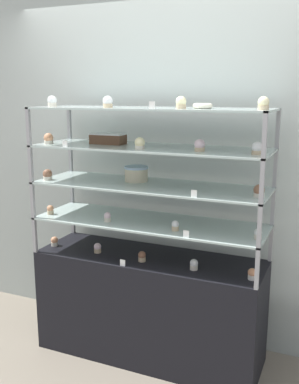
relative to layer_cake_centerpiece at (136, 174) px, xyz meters
name	(u,v)px	position (x,y,z in m)	size (l,w,h in m)	color
ground_plane	(150,353)	(0.13, -0.07, -1.31)	(20.00, 20.00, 0.00)	gray
back_wall	(171,169)	(0.13, 0.33, -0.01)	(8.00, 0.05, 2.60)	#A8B2AD
display_base	(150,306)	(0.13, -0.07, -0.93)	(1.58, 0.51, 0.75)	black
display_riser_lower	(150,223)	(0.13, -0.07, -0.32)	(1.58, 0.51, 0.25)	#99999E
display_riser_middle	(150,186)	(0.13, -0.07, -0.07)	(1.58, 0.51, 0.25)	#99999E
display_riser_upper	(150,149)	(0.13, -0.07, 0.19)	(1.58, 0.51, 0.25)	#99999E
display_riser_top	(150,110)	(0.13, -0.07, 0.44)	(1.58, 0.51, 0.25)	#99999E
layer_cake_centerpiece	(136,174)	(0.00, 0.00, 0.00)	(0.17, 0.17, 0.10)	beige
sheet_cake_frosted	(108,139)	(-0.20, -0.03, 0.24)	(0.24, 0.12, 0.07)	brown
cupcake_0	(54,241)	(-0.60, -0.16, -0.53)	(0.05, 0.05, 0.07)	beige
cupcake_1	(98,248)	(-0.24, -0.15, -0.53)	(0.05, 0.05, 0.07)	#CCB28C
cupcake_2	(142,256)	(0.12, -0.18, -0.53)	(0.05, 0.05, 0.07)	#CCB28C
cupcake_3	(194,265)	(0.49, -0.18, -0.53)	(0.05, 0.05, 0.07)	beige
cupcake_4	(252,274)	(0.86, -0.18, -0.53)	(0.05, 0.05, 0.07)	white
price_tag_0	(123,263)	(0.04, -0.31, -0.54)	(0.04, 0.00, 0.04)	white
cupcake_5	(50,210)	(-0.59, -0.19, -0.27)	(0.05, 0.05, 0.07)	#CCB28C
cupcake_6	(107,217)	(-0.12, -0.20, -0.27)	(0.05, 0.05, 0.07)	beige
cupcake_7	(175,226)	(0.37, -0.21, -0.27)	(0.05, 0.05, 0.07)	#CCB28C
cupcake_8	(258,234)	(0.88, -0.17, -0.27)	(0.05, 0.05, 0.07)	beige
price_tag_1	(186,234)	(0.48, -0.31, -0.28)	(0.04, 0.00, 0.04)	white
cupcake_9	(48,175)	(-0.59, -0.21, -0.02)	(0.07, 0.07, 0.08)	beige
cupcake_10	(259,191)	(0.87, -0.15, -0.02)	(0.07, 0.07, 0.08)	beige
price_tag_2	(194,194)	(0.52, -0.31, -0.03)	(0.04, 0.00, 0.04)	white
cupcake_11	(49,139)	(-0.58, -0.19, 0.23)	(0.07, 0.07, 0.07)	beige
cupcake_12	(140,144)	(0.12, -0.21, 0.23)	(0.07, 0.07, 0.07)	beige
cupcake_13	(200,146)	(0.50, -0.16, 0.23)	(0.07, 0.07, 0.07)	#CCB28C
cupcake_14	(257,149)	(0.85, -0.17, 0.23)	(0.07, 0.07, 0.07)	#CCB28C
price_tag_3	(65,144)	(-0.37, -0.31, 0.22)	(0.04, 0.00, 0.04)	white
cupcake_15	(52,101)	(-0.59, -0.12, 0.49)	(0.06, 0.06, 0.07)	beige
cupcake_16	(108,102)	(-0.11, -0.18, 0.49)	(0.06, 0.06, 0.07)	#CCB28C
cupcake_17	(181,103)	(0.38, -0.17, 0.49)	(0.06, 0.06, 0.07)	#CCB28C
cupcake_18	(263,104)	(0.87, -0.18, 0.49)	(0.06, 0.06, 0.07)	#CCB28C
price_tag_4	(152,105)	(0.25, -0.31, 0.48)	(0.04, 0.00, 0.04)	white
donut_glazed	(203,106)	(0.50, -0.11, 0.47)	(0.12, 0.12, 0.03)	#EFE5CC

